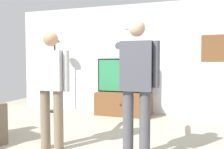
{
  "coord_description": "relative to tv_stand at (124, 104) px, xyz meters",
  "views": [
    {
      "loc": [
        1.16,
        -2.71,
        1.27
      ],
      "look_at": [
        -0.06,
        1.2,
        1.05
      ],
      "focal_mm": 36.83,
      "sensor_mm": 36.0,
      "label": 1
    }
  ],
  "objects": [
    {
      "name": "floor_lamp",
      "position": [
        -1.76,
        -0.16,
        1.1
      ],
      "size": [
        0.32,
        0.32,
        1.92
      ],
      "color": "black",
      "rests_on": "ground_plane"
    },
    {
      "name": "framed_picture",
      "position": [
        2.09,
        0.3,
        1.32
      ],
      "size": [
        0.69,
        0.04,
        0.59
      ],
      "primitive_type": "cube",
      "color": "brown"
    },
    {
      "name": "back_wall",
      "position": [
        0.21,
        0.35,
        1.08
      ],
      "size": [
        6.4,
        0.1,
        2.7
      ],
      "primitive_type": "cube",
      "color": "silver",
      "rests_on": "ground_plane"
    },
    {
      "name": "wall_clock",
      "position": [
        -0.0,
        0.29,
        1.99
      ],
      "size": [
        0.31,
        0.03,
        0.31
      ],
      "primitive_type": "cylinder",
      "rotation": [
        1.57,
        0.0,
        0.0
      ],
      "color": "white"
    },
    {
      "name": "television",
      "position": [
        0.0,
        0.05,
        0.68
      ],
      "size": [
        1.32,
        0.07,
        0.82
      ],
      "color": "black",
      "rests_on": "tv_stand"
    },
    {
      "name": "tv_stand",
      "position": [
        0.0,
        0.0,
        0.0
      ],
      "size": [
        1.32,
        0.57,
        0.54
      ],
      "color": "brown",
      "rests_on": "ground_plane"
    },
    {
      "name": "person_standing_nearer_couch",
      "position": [
        0.79,
        -2.41,
        0.75
      ],
      "size": [
        0.58,
        0.78,
        1.8
      ],
      "color": "#4C4C51",
      "rests_on": "ground_plane"
    },
    {
      "name": "person_standing_nearer_lamp",
      "position": [
        -0.46,
        -2.41,
        0.69
      ],
      "size": [
        0.58,
        0.78,
        1.7
      ],
      "color": "#7A6B56",
      "rests_on": "ground_plane"
    }
  ]
}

